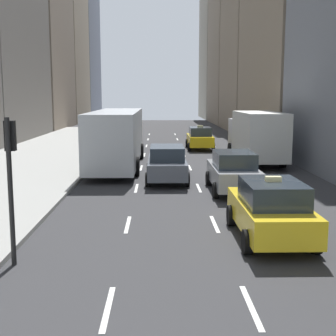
{
  "coord_description": "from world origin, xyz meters",
  "views": [
    {
      "loc": [
        0.8,
        -0.59,
        4.09
      ],
      "look_at": [
        1.11,
        14.8,
        1.72
      ],
      "focal_mm": 50.0,
      "sensor_mm": 36.0,
      "label": 1
    }
  ],
  "objects": [
    {
      "name": "taxi_third",
      "position": [
        4.0,
        12.39,
        0.88
      ],
      "size": [
        2.02,
        4.4,
        1.87
      ],
      "color": "yellow",
      "rests_on": "ground"
    },
    {
      "name": "taxi_lead",
      "position": [
        4.0,
        35.44,
        0.88
      ],
      "size": [
        2.02,
        4.4,
        1.87
      ],
      "color": "yellow",
      "rests_on": "ground"
    },
    {
      "name": "sedan_black_near",
      "position": [
        1.2,
        21.78,
        0.88
      ],
      "size": [
        2.02,
        4.8,
        1.73
      ],
      "color": "#565B66",
      "rests_on": "ground"
    },
    {
      "name": "sedan_silver_behind",
      "position": [
        4.0,
        19.15,
        0.89
      ],
      "size": [
        2.02,
        4.47,
        1.76
      ],
      "color": "#9EA0A5",
      "rests_on": "ground"
    },
    {
      "name": "sidewalk_left",
      "position": [
        -7.0,
        27.0,
        0.07
      ],
      "size": [
        8.0,
        66.0,
        0.15
      ],
      "primitive_type": "cube",
      "color": "#9E9E99",
      "rests_on": "ground"
    },
    {
      "name": "building_row_right",
      "position": [
        12.0,
        47.03,
        12.78
      ],
      "size": [
        6.0,
        96.47,
        34.65
      ],
      "color": "#4C515B",
      "rests_on": "ground"
    },
    {
      "name": "lane_markings",
      "position": [
        2.6,
        23.0,
        0.01
      ],
      "size": [
        5.72,
        56.0,
        0.01
      ],
      "color": "white",
      "rests_on": "ground"
    },
    {
      "name": "box_truck",
      "position": [
        6.8,
        28.05,
        1.71
      ],
      "size": [
        2.58,
        8.4,
        3.15
      ],
      "color": "silver",
      "rests_on": "ground"
    },
    {
      "name": "traffic_light_pole",
      "position": [
        -2.75,
        10.54,
        2.41
      ],
      "size": [
        0.24,
        0.42,
        3.6
      ],
      "color": "black",
      "rests_on": "ground"
    },
    {
      "name": "city_bus",
      "position": [
        -1.61,
        26.53,
        1.79
      ],
      "size": [
        2.8,
        11.61,
        3.25
      ],
      "color": "#B7BCC1",
      "rests_on": "ground"
    }
  ]
}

